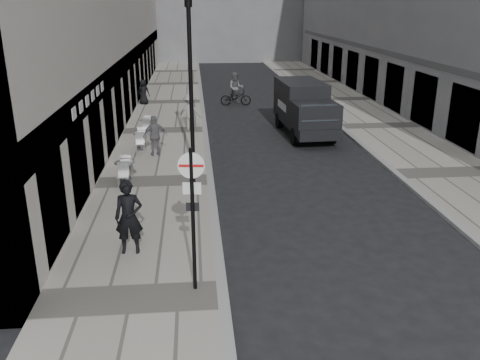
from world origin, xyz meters
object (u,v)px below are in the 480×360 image
(panel_van, at_px, (304,106))
(walking_man, at_px, (129,217))
(cyclist, at_px, (236,93))
(lamppost, at_px, (191,75))
(sign_post, at_px, (192,201))

(panel_van, bearing_deg, walking_man, -123.02)
(panel_van, height_order, cyclist, panel_van)
(walking_man, distance_m, cyclist, 20.21)
(lamppost, relative_size, panel_van, 1.15)
(sign_post, relative_size, lamppost, 0.52)
(walking_man, xyz_separation_m, sign_post, (1.61, -1.91, 1.13))
(walking_man, height_order, panel_van, panel_van)
(cyclist, bearing_deg, lamppost, -98.28)
(panel_van, bearing_deg, cyclist, 106.32)
(sign_post, xyz_separation_m, cyclist, (2.72, 21.64, -1.41))
(sign_post, distance_m, panel_van, 14.98)
(walking_man, bearing_deg, cyclist, 77.20)
(sign_post, bearing_deg, panel_van, 74.68)
(lamppost, relative_size, cyclist, 3.04)
(walking_man, distance_m, sign_post, 2.74)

